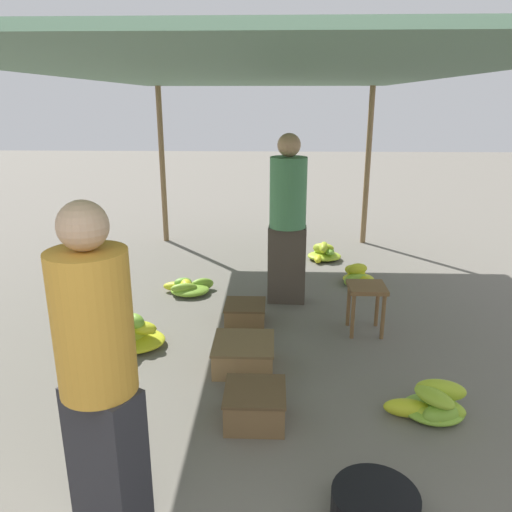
{
  "coord_description": "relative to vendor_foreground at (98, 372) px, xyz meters",
  "views": [
    {
      "loc": [
        0.15,
        -1.45,
        2.09
      ],
      "look_at": [
        0.0,
        2.66,
        0.8
      ],
      "focal_mm": 35.0,
      "sensor_mm": 36.0,
      "label": 1
    }
  ],
  "objects": [
    {
      "name": "banana_pile_right_0",
      "position": [
        1.81,
        3.57,
        -0.79
      ],
      "size": [
        0.43,
        0.42,
        0.25
      ],
      "color": "yellow",
      "rests_on": "ground"
    },
    {
      "name": "canopy_post_back_right",
      "position": [
        2.18,
        5.39,
        0.26
      ],
      "size": [
        0.08,
        0.08,
        2.28
      ],
      "primitive_type": "cylinder",
      "color": "olive",
      "rests_on": "ground"
    },
    {
      "name": "crate_mid",
      "position": [
        0.54,
        2.44,
        -0.78
      ],
      "size": [
        0.39,
        0.39,
        0.2
      ],
      "color": "brown",
      "rests_on": "ground"
    },
    {
      "name": "banana_pile_right_2",
      "position": [
        1.5,
        4.5,
        -0.78
      ],
      "size": [
        0.45,
        0.47,
        0.24
      ],
      "color": "#B5CD2C",
      "rests_on": "ground"
    },
    {
      "name": "crate_far",
      "position": [
        0.7,
        0.88,
        -0.76
      ],
      "size": [
        0.41,
        0.41,
        0.24
      ],
      "color": "brown",
      "rests_on": "ground"
    },
    {
      "name": "vendor_foreground",
      "position": [
        0.0,
        0.0,
        0.0
      ],
      "size": [
        0.49,
        0.49,
        1.69
      ],
      "color": "#2D2D33",
      "rests_on": "ground"
    },
    {
      "name": "basin_black",
      "position": [
        1.35,
        0.06,
        -0.79
      ],
      "size": [
        0.45,
        0.45,
        0.17
      ],
      "color": "black",
      "rests_on": "ground"
    },
    {
      "name": "stool",
      "position": [
        1.67,
        2.28,
        -0.51
      ],
      "size": [
        0.34,
        0.34,
        0.47
      ],
      "color": "brown",
      "rests_on": "ground"
    },
    {
      "name": "canopy_post_back_left",
      "position": [
        -0.86,
        5.39,
        0.26
      ],
      "size": [
        0.08,
        0.08,
        2.28
      ],
      "primitive_type": "cylinder",
      "color": "olive",
      "rests_on": "ground"
    },
    {
      "name": "crate_near",
      "position": [
        0.58,
        1.59,
        -0.76
      ],
      "size": [
        0.49,
        0.49,
        0.23
      ],
      "color": "#9E7A4C",
      "rests_on": "ground"
    },
    {
      "name": "banana_pile_left_1",
      "position": [
        -0.15,
        3.2,
        -0.81
      ],
      "size": [
        0.58,
        0.42,
        0.16
      ],
      "color": "yellow",
      "rests_on": "ground"
    },
    {
      "name": "shopper_walking_mid",
      "position": [
        0.95,
        3.02,
        0.05
      ],
      "size": [
        0.41,
        0.4,
        1.78
      ],
      "color": "#4C4238",
      "rests_on": "ground"
    },
    {
      "name": "banana_pile_left_0",
      "position": [
        -0.41,
        1.92,
        -0.78
      ],
      "size": [
        0.55,
        0.57,
        0.3
      ],
      "color": "#A6C72E",
      "rests_on": "ground"
    },
    {
      "name": "banana_pile_right_1",
      "position": [
        1.91,
        0.96,
        -0.79
      ],
      "size": [
        0.58,
        0.42,
        0.26
      ],
      "color": "#9BC230",
      "rests_on": "ground"
    },
    {
      "name": "canopy_tarp",
      "position": [
        0.66,
        2.56,
        1.42
      ],
      "size": [
        3.43,
        6.07,
        0.04
      ],
      "primitive_type": "cube",
      "color": "#567A60",
      "rests_on": "canopy_post_front_left"
    }
  ]
}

